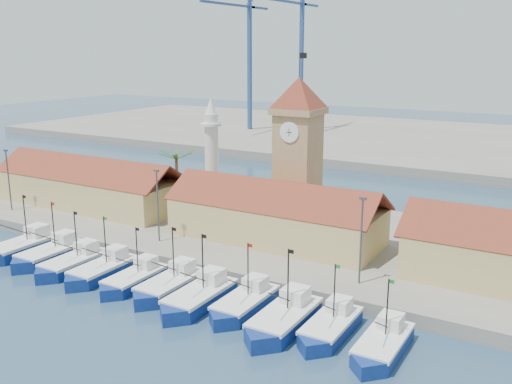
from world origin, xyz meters
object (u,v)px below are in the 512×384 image
Objects in this scene: clock_tower at (298,149)px; minaret at (212,154)px; boat_5 at (169,286)px; boat_0 at (21,248)px.

minaret is (-15.00, 2.00, -2.23)m from clock_tower.
clock_tower is at bearing 81.96° from boat_5.
clock_tower is (26.32, 23.05, 11.16)m from boat_0.
boat_5 is at bearing -0.01° from boat_0.
clock_tower reaches higher than boat_5.
minaret is (11.32, 25.06, 8.93)m from boat_0.
minaret reaches higher than boat_5.
clock_tower is 1.39× the size of minaret.
boat_0 is 1.06× the size of boat_5.
clock_tower is at bearing 41.21° from boat_0.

